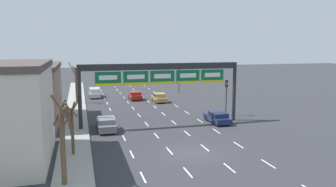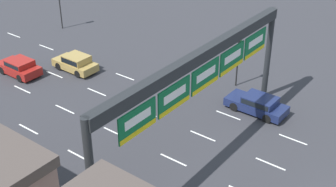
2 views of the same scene
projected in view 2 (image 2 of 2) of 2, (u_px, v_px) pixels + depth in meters
name	position (u px, v px, depth m)	size (l,w,h in m)	color
lane_dashes	(158.00, 134.00, 31.60)	(10.02, 67.00, 0.01)	white
sign_gantry	(201.00, 69.00, 27.00)	(18.52, 0.70, 7.09)	#232628
car_gold	(76.00, 62.00, 39.65)	(1.84, 3.96, 1.42)	#A88947
car_red	(19.00, 67.00, 38.99)	(1.88, 3.92, 1.38)	maroon
car_navy	(258.00, 104.00, 33.77)	(1.90, 4.43, 1.30)	#19234C
traffic_light_near_gantry	(239.00, 48.00, 36.03)	(0.30, 0.35, 4.65)	black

